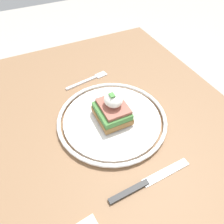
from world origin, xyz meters
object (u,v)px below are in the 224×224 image
at_px(sandwich, 112,109).
at_px(knife, 144,184).
at_px(fork, 89,80).
at_px(plate, 112,119).

bearing_deg(sandwich, knife, -5.14).
relative_size(sandwich, fork, 0.64).
height_order(sandwich, knife, sandwich).
height_order(plate, knife, plate).
relative_size(plate, knife, 1.44).
xyz_separation_m(sandwich, knife, (0.19, -0.02, -0.04)).
height_order(plate, fork, plate).
xyz_separation_m(sandwich, fork, (-0.19, 0.01, -0.04)).
relative_size(plate, sandwich, 3.10).
bearing_deg(plate, knife, -4.71).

